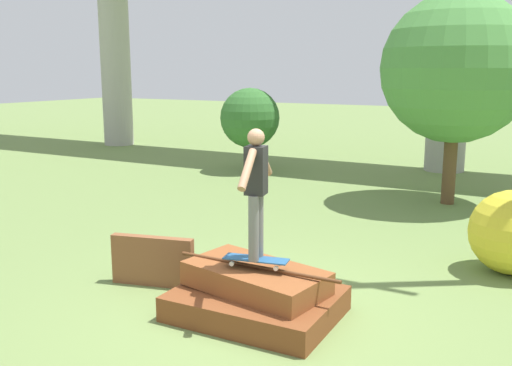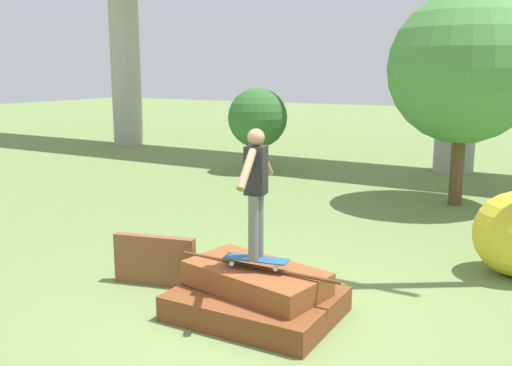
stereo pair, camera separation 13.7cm
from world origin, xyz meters
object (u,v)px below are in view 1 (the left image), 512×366
(skateboard, at_px, (256,260))
(tree_behind_left, at_px, (456,69))
(tree_behind_right, at_px, (250,118))
(bush_yellow_flowering, at_px, (512,232))
(skater, at_px, (256,186))

(skateboard, distance_m, tree_behind_left, 7.34)
(skateboard, height_order, tree_behind_left, tree_behind_left)
(tree_behind_right, distance_m, bush_yellow_flowering, 9.08)
(skateboard, bearing_deg, bush_yellow_flowering, 50.68)
(tree_behind_right, bearing_deg, bush_yellow_flowering, -36.91)
(skater, bearing_deg, skateboard, 0.00)
(skater, distance_m, tree_behind_right, 9.67)
(tree_behind_left, bearing_deg, bush_yellow_flowering, -68.49)
(tree_behind_left, bearing_deg, skateboard, -97.04)
(tree_behind_left, bearing_deg, skater, -97.04)
(bush_yellow_flowering, bearing_deg, tree_behind_right, 143.09)
(bush_yellow_flowering, bearing_deg, skater, -129.32)
(tree_behind_right, bearing_deg, skater, -60.33)
(bush_yellow_flowering, bearing_deg, skateboard, -129.32)
(skateboard, height_order, bush_yellow_flowering, bush_yellow_flowering)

